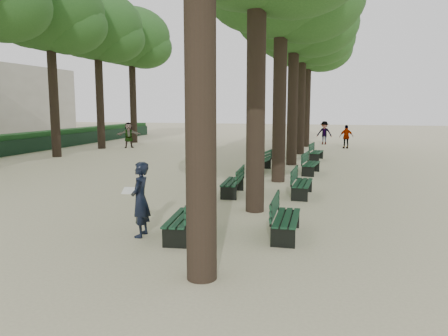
# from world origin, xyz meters

# --- Properties ---
(ground) EXTENTS (120.00, 120.00, 0.00)m
(ground) POSITION_xyz_m (0.00, 0.00, 0.00)
(ground) COLOR beige
(ground) RESTS_ON ground
(tree_central_3) EXTENTS (6.00, 6.00, 9.95)m
(tree_central_3) POSITION_xyz_m (1.50, 13.00, 7.65)
(tree_central_3) COLOR #33261C
(tree_central_3) RESTS_ON ground
(tree_central_4) EXTENTS (6.00, 6.00, 9.95)m
(tree_central_4) POSITION_xyz_m (1.50, 18.00, 7.65)
(tree_central_4) COLOR #33261C
(tree_central_4) RESTS_ON ground
(tree_central_5) EXTENTS (6.00, 6.00, 9.95)m
(tree_central_5) POSITION_xyz_m (1.50, 23.00, 7.65)
(tree_central_5) COLOR #33261C
(tree_central_5) RESTS_ON ground
(tree_far_3) EXTENTS (6.00, 6.00, 10.45)m
(tree_far_3) POSITION_xyz_m (-12.00, 13.00, 8.14)
(tree_far_3) COLOR #33261C
(tree_far_3) RESTS_ON ground
(tree_far_4) EXTENTS (6.00, 6.00, 10.45)m
(tree_far_4) POSITION_xyz_m (-12.00, 18.00, 8.14)
(tree_far_4) COLOR #33261C
(tree_far_4) RESTS_ON ground
(tree_far_5) EXTENTS (6.00, 6.00, 10.45)m
(tree_far_5) POSITION_xyz_m (-12.00, 23.00, 8.14)
(tree_far_5) COLOR #33261C
(tree_far_5) RESTS_ON ground
(bench_left_0) EXTENTS (0.77, 1.85, 0.92)m
(bench_left_0) POSITION_xyz_m (0.37, 0.18, 0.27)
(bench_left_0) COLOR black
(bench_left_0) RESTS_ON ground
(bench_left_1) EXTENTS (0.70, 1.84, 0.92)m
(bench_left_1) POSITION_xyz_m (0.37, 5.01, 0.27)
(bench_left_1) COLOR black
(bench_left_1) RESTS_ON ground
(bench_left_2) EXTENTS (0.78, 1.86, 0.92)m
(bench_left_2) POSITION_xyz_m (0.37, 10.56, 0.27)
(bench_left_2) COLOR black
(bench_left_2) RESTS_ON ground
(bench_left_3) EXTENTS (0.70, 1.84, 0.92)m
(bench_left_3) POSITION_xyz_m (0.37, 15.70, 0.27)
(bench_left_3) COLOR black
(bench_left_3) RESTS_ON ground
(bench_right_0) EXTENTS (0.63, 1.82, 0.92)m
(bench_right_0) POSITION_xyz_m (2.63, 0.78, 0.27)
(bench_right_0) COLOR black
(bench_right_0) RESTS_ON ground
(bench_right_1) EXTENTS (0.61, 1.81, 0.92)m
(bench_right_1) POSITION_xyz_m (2.63, 5.37, 0.27)
(bench_right_1) COLOR black
(bench_right_1) RESTS_ON ground
(bench_right_2) EXTENTS (0.75, 1.85, 0.92)m
(bench_right_2) POSITION_xyz_m (2.63, 10.22, 0.27)
(bench_right_2) COLOR black
(bench_right_2) RESTS_ON ground
(bench_right_3) EXTENTS (0.74, 1.85, 0.92)m
(bench_right_3) POSITION_xyz_m (2.63, 15.17, 0.27)
(bench_right_3) COLOR black
(bench_right_3) RESTS_ON ground
(man_with_map) EXTENTS (0.64, 0.72, 1.71)m
(man_with_map) POSITION_xyz_m (-0.58, 0.00, 0.86)
(man_with_map) COLOR black
(man_with_map) RESTS_ON ground
(pedestrian_a) EXTENTS (0.77, 0.94, 1.80)m
(pedestrian_a) POSITION_xyz_m (-6.07, 23.25, 0.90)
(pedestrian_a) COLOR #262628
(pedestrian_a) RESTS_ON ground
(pedestrian_d) EXTENTS (0.65, 0.89, 1.68)m
(pedestrian_d) POSITION_xyz_m (-1.21, 27.45, 0.84)
(pedestrian_d) COLOR #262628
(pedestrian_d) RESTS_ON ground
(pedestrian_b) EXTENTS (1.16, 0.45, 1.76)m
(pedestrian_b) POSITION_xyz_m (2.74, 25.11, 0.88)
(pedestrian_b) COLOR #262628
(pedestrian_b) RESTS_ON ground
(pedestrian_e) EXTENTS (1.60, 1.15, 1.78)m
(pedestrian_e) POSITION_xyz_m (-10.45, 19.00, 0.89)
(pedestrian_e) COLOR #262628
(pedestrian_e) RESTS_ON ground
(pedestrian_c) EXTENTS (1.00, 0.54, 1.62)m
(pedestrian_c) POSITION_xyz_m (4.31, 22.25, 0.81)
(pedestrian_c) COLOR #262628
(pedestrian_c) RESTS_ON ground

